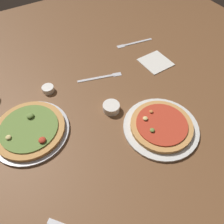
{
  "coord_description": "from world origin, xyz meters",
  "views": [
    {
      "loc": [
        -0.32,
        -0.52,
        0.8
      ],
      "look_at": [
        0.0,
        0.0,
        0.02
      ],
      "focal_mm": 35.8,
      "sensor_mm": 36.0,
      "label": 1
    }
  ],
  "objects_px": {
    "napkin_folded": "(156,62)",
    "fork_spare": "(101,77)",
    "pizza_plate_near": "(161,126)",
    "fork_left": "(134,43)",
    "ramekin_sauce": "(48,89)",
    "ramekin_butter": "(111,107)",
    "pizza_plate_far": "(30,130)"
  },
  "relations": [
    {
      "from": "pizza_plate_near",
      "to": "pizza_plate_far",
      "type": "distance_m",
      "value": 0.55
    },
    {
      "from": "ramekin_butter",
      "to": "napkin_folded",
      "type": "distance_m",
      "value": 0.42
    },
    {
      "from": "pizza_plate_far",
      "to": "ramekin_butter",
      "type": "relative_size",
      "value": 4.25
    },
    {
      "from": "napkin_folded",
      "to": "fork_spare",
      "type": "relative_size",
      "value": 0.67
    },
    {
      "from": "ramekin_sauce",
      "to": "fork_left",
      "type": "xyz_separation_m",
      "value": [
        0.58,
        0.11,
        -0.01
      ]
    },
    {
      "from": "pizza_plate_near",
      "to": "napkin_folded",
      "type": "distance_m",
      "value": 0.44
    },
    {
      "from": "pizza_plate_near",
      "to": "napkin_folded",
      "type": "bearing_deg",
      "value": 54.65
    },
    {
      "from": "pizza_plate_near",
      "to": "fork_spare",
      "type": "bearing_deg",
      "value": 98.94
    },
    {
      "from": "fork_spare",
      "to": "ramekin_butter",
      "type": "bearing_deg",
      "value": -106.96
    },
    {
      "from": "ramekin_sauce",
      "to": "fork_left",
      "type": "bearing_deg",
      "value": 10.59
    },
    {
      "from": "pizza_plate_far",
      "to": "napkin_folded",
      "type": "distance_m",
      "value": 0.74
    },
    {
      "from": "pizza_plate_near",
      "to": "napkin_folded",
      "type": "relative_size",
      "value": 2.12
    },
    {
      "from": "ramekin_butter",
      "to": "ramekin_sauce",
      "type": "bearing_deg",
      "value": 127.65
    },
    {
      "from": "fork_left",
      "to": "ramekin_sauce",
      "type": "bearing_deg",
      "value": -169.41
    },
    {
      "from": "pizza_plate_near",
      "to": "pizza_plate_far",
      "type": "xyz_separation_m",
      "value": [
        -0.48,
        0.27,
        0.0
      ]
    },
    {
      "from": "ramekin_sauce",
      "to": "pizza_plate_near",
      "type": "bearing_deg",
      "value": -54.18
    },
    {
      "from": "fork_spare",
      "to": "napkin_folded",
      "type": "bearing_deg",
      "value": -9.04
    },
    {
      "from": "pizza_plate_near",
      "to": "fork_left",
      "type": "height_order",
      "value": "pizza_plate_near"
    },
    {
      "from": "napkin_folded",
      "to": "fork_left",
      "type": "distance_m",
      "value": 0.21
    },
    {
      "from": "pizza_plate_far",
      "to": "ramekin_sauce",
      "type": "distance_m",
      "value": 0.24
    },
    {
      "from": "napkin_folded",
      "to": "fork_spare",
      "type": "distance_m",
      "value": 0.32
    },
    {
      "from": "napkin_folded",
      "to": "ramekin_sauce",
      "type": "bearing_deg",
      "value": 170.33
    },
    {
      "from": "fork_left",
      "to": "ramekin_butter",
      "type": "bearing_deg",
      "value": -135.84
    },
    {
      "from": "pizza_plate_near",
      "to": "pizza_plate_far",
      "type": "bearing_deg",
      "value": 150.8
    },
    {
      "from": "ramekin_sauce",
      "to": "napkin_folded",
      "type": "xyz_separation_m",
      "value": [
        0.58,
        -0.1,
        -0.01
      ]
    },
    {
      "from": "pizza_plate_far",
      "to": "fork_left",
      "type": "distance_m",
      "value": 0.79
    },
    {
      "from": "pizza_plate_far",
      "to": "ramekin_sauce",
      "type": "bearing_deg",
      "value": 50.92
    },
    {
      "from": "pizza_plate_near",
      "to": "fork_spare",
      "type": "height_order",
      "value": "pizza_plate_near"
    },
    {
      "from": "ramekin_butter",
      "to": "fork_spare",
      "type": "bearing_deg",
      "value": 73.04
    },
    {
      "from": "pizza_plate_far",
      "to": "pizza_plate_near",
      "type": "bearing_deg",
      "value": -29.2
    },
    {
      "from": "pizza_plate_near",
      "to": "fork_left",
      "type": "distance_m",
      "value": 0.62
    },
    {
      "from": "napkin_folded",
      "to": "fork_spare",
      "type": "xyz_separation_m",
      "value": [
        -0.32,
        0.05,
        -0.0
      ]
    }
  ]
}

